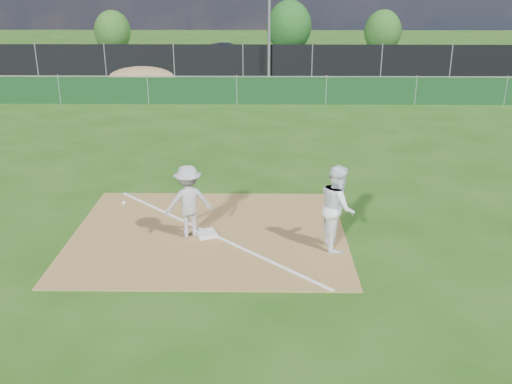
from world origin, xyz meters
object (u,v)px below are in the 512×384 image
runner (337,207)px  tree_mid (289,26)px  light_pole (269,4)px  tree_left (112,31)px  tree_right (383,31)px  car_mid (226,55)px  first_base (206,234)px  car_left (172,54)px  play_at_first (188,201)px  car_right (318,56)px

runner → tree_mid: size_ratio=0.46×
light_pole → tree_left: size_ratio=2.52×
light_pole → tree_right: light_pole is taller
light_pole → car_mid: bearing=124.8°
tree_mid → tree_right: size_ratio=1.21×
first_base → car_left: (-4.70, 26.43, 0.65)m
light_pole → car_left: 8.43m
play_at_first → car_left: bearing=99.3°
light_pole → car_mid: size_ratio=1.82×
play_at_first → runner: 3.18m
play_at_first → tree_right: size_ratio=0.61×
car_mid → car_right: 6.04m
car_left → tree_left: size_ratio=1.30×
tree_left → tree_mid: bearing=-0.7°
play_at_first → tree_right: tree_right is taller
light_pole → tree_left: 16.09m
car_left → tree_right: bearing=-51.9°
play_at_first → car_right: (5.17, 26.79, -0.22)m
light_pole → runner: 22.54m
first_base → tree_right: size_ratio=0.13×
first_base → car_mid: car_mid is taller
car_left → tree_left: bearing=56.4°
car_mid → tree_mid: bearing=-14.6°
play_at_first → runner: bearing=-8.5°
first_base → tree_right: tree_right is taller
first_base → play_at_first: bearing=180.0°
runner → tree_left: size_ratio=0.57×
first_base → tree_mid: 32.72m
first_base → car_left: size_ratio=0.10×
light_pole → play_at_first: size_ratio=4.07×
tree_left → tree_mid: (13.23, -0.16, 0.38)m
car_left → tree_left: tree_left is taller
play_at_first → car_left: 26.79m
car_left → car_mid: size_ratio=0.94×
runner → tree_left: tree_left is taller
car_left → tree_mid: tree_mid is taller
runner → tree_left: 35.56m
tree_mid → car_right: bearing=-73.8°
play_at_first → car_left: size_ratio=0.48×
runner → play_at_first: bearing=77.4°
car_right → runner: bearing=154.2°
light_pole → tree_left: (-11.64, 10.84, -2.37)m
first_base → tree_mid: size_ratio=0.10×
car_right → tree_mid: 6.13m
runner → tree_mid: (0.36, 32.98, 1.11)m
tree_mid → tree_right: bearing=0.6°
first_base → tree_right: bearing=72.8°
runner → car_mid: size_ratio=0.41×
first_base → light_pole: bearing=85.9°
car_left → car_right: car_left is taller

